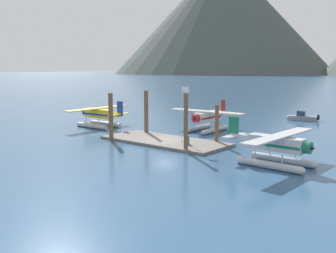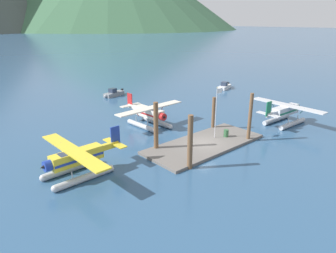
{
  "view_description": "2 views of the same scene",
  "coord_description": "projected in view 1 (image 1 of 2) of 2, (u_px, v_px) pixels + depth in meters",
  "views": [
    {
      "loc": [
        27.46,
        -32.64,
        8.25
      ],
      "look_at": [
        -0.03,
        0.66,
        1.7
      ],
      "focal_mm": 41.8,
      "sensor_mm": 36.0,
      "label": 1
    },
    {
      "loc": [
        -24.54,
        -21.57,
        13.58
      ],
      "look_at": [
        -2.38,
        3.65,
        1.86
      ],
      "focal_mm": 32.66,
      "sensor_mm": 36.0,
      "label": 2
    }
  ],
  "objects": [
    {
      "name": "piling_far_right",
      "position": [
        217.0,
        124.0,
        42.29
      ],
      "size": [
        0.43,
        0.43,
        4.31
      ],
      "primitive_type": "cylinder",
      "color": "brown",
      "rests_on": "ground"
    },
    {
      "name": "seaplane_silver_stbd_aft",
      "position": [
        276.0,
        148.0,
        32.78
      ],
      "size": [
        7.98,
        10.44,
        3.84
      ],
      "color": "#B7BABF",
      "rests_on": "ground"
    },
    {
      "name": "piling_near_left",
      "position": [
        111.0,
        117.0,
        44.15
      ],
      "size": [
        0.51,
        0.51,
        5.4
      ],
      "primitive_type": "cylinder",
      "color": "brown",
      "rests_on": "ground"
    },
    {
      "name": "ground_plane",
      "position": [
        164.0,
        142.0,
        43.41
      ],
      "size": [
        1200.0,
        1200.0,
        0.0
      ],
      "primitive_type": "plane",
      "color": "#2D5175"
    },
    {
      "name": "piling_near_right",
      "position": [
        186.0,
        123.0,
        37.99
      ],
      "size": [
        0.41,
        0.41,
        5.79
      ],
      "primitive_type": "cylinder",
      "color": "brown",
      "rests_on": "ground"
    },
    {
      "name": "flagpole",
      "position": [
        183.0,
        107.0,
        41.63
      ],
      "size": [
        0.95,
        0.1,
        6.08
      ],
      "color": "silver",
      "rests_on": "dock_platform"
    },
    {
      "name": "fuel_drum",
      "position": [
        187.0,
        140.0,
        40.88
      ],
      "size": [
        0.62,
        0.62,
        0.88
      ],
      "color": "#33663D",
      "rests_on": "dock_platform"
    },
    {
      "name": "seaplane_yellow_port_fwd",
      "position": [
        99.0,
        116.0,
        54.15
      ],
      "size": [
        7.98,
        10.43,
        3.84
      ],
      "color": "#B7BABF",
      "rests_on": "ground"
    },
    {
      "name": "mountain_ridge_east_peak",
      "position": [
        223.0,
        15.0,
        514.1
      ],
      "size": [
        285.05,
        285.05,
        151.86
      ],
      "color": "#424C47",
      "rests_on": "ground"
    },
    {
      "name": "seaplane_cream_bow_centre",
      "position": [
        207.0,
        119.0,
        50.77
      ],
      "size": [
        10.45,
        7.98,
        3.84
      ],
      "color": "#B7BABF",
      "rests_on": "ground"
    },
    {
      "name": "dock_platform",
      "position": [
        164.0,
        141.0,
        43.38
      ],
      "size": [
        14.51,
        6.01,
        0.3
      ],
      "primitive_type": "cube",
      "color": "#66605B",
      "rests_on": "ground"
    },
    {
      "name": "boat_grey_open_north",
      "position": [
        302.0,
        117.0,
        61.27
      ],
      "size": [
        4.8,
        2.47,
        1.5
      ],
      "color": "gray",
      "rests_on": "ground"
    },
    {
      "name": "piling_far_left",
      "position": [
        146.0,
        113.0,
        48.13
      ],
      "size": [
        0.51,
        0.51,
        5.46
      ],
      "primitive_type": "cylinder",
      "color": "brown",
      "rests_on": "ground"
    }
  ]
}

